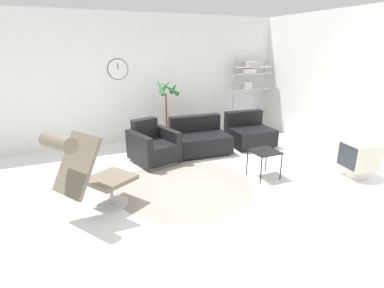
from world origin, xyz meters
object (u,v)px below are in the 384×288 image
at_px(armchair_red, 153,147).
at_px(couch_low, 199,140).
at_px(crt_television, 359,158).
at_px(shelf_unit, 250,75).
at_px(couch_second, 249,133).
at_px(potted_plant, 167,118).
at_px(lounge_chair, 86,167).
at_px(side_table, 265,154).

relative_size(armchair_red, couch_low, 0.85).
distance_m(crt_television, shelf_unit, 3.41).
xyz_separation_m(couch_second, shelf_unit, (0.65, 1.04, 1.15)).
relative_size(armchair_red, potted_plant, 0.66).
bearing_deg(lounge_chair, couch_low, 94.18).
xyz_separation_m(couch_low, couch_second, (1.21, -0.01, -0.00)).
relative_size(couch_second, potted_plant, 0.63).
height_order(armchair_red, potted_plant, potted_plant).
height_order(armchair_red, side_table, armchair_red).
bearing_deg(lounge_chair, potted_plant, 110.69).
bearing_deg(side_table, couch_low, 105.79).
bearing_deg(lounge_chair, shelf_unit, 91.33).
distance_m(couch_second, crt_television, 2.30).
distance_m(potted_plant, shelf_unit, 2.44).
height_order(side_table, potted_plant, potted_plant).
relative_size(lounge_chair, couch_low, 1.02).
bearing_deg(couch_low, lounge_chair, 39.17).
distance_m(armchair_red, crt_television, 3.60).
bearing_deg(armchair_red, potted_plant, -138.13).
xyz_separation_m(couch_low, side_table, (0.45, -1.59, 0.16)).
bearing_deg(side_table, lounge_chair, -178.15).
xyz_separation_m(lounge_chair, couch_second, (3.55, 1.67, -0.41)).
bearing_deg(side_table, potted_plant, 110.18).
height_order(couch_low, shelf_unit, shelf_unit).
xyz_separation_m(armchair_red, shelf_unit, (2.91, 1.19, 1.12)).
bearing_deg(lounge_chair, side_table, 60.28).
bearing_deg(potted_plant, lounge_chair, -127.74).
relative_size(side_table, potted_plant, 0.31).
distance_m(couch_low, shelf_unit, 2.42).
bearing_deg(couch_low, couch_second, -177.04).
bearing_deg(shelf_unit, crt_television, -89.08).
bearing_deg(potted_plant, couch_low, -61.69).
xyz_separation_m(lounge_chair, armchair_red, (1.29, 1.52, -0.38)).
relative_size(armchair_red, crt_television, 1.63).
distance_m(couch_second, shelf_unit, 1.68).
height_order(lounge_chair, couch_low, lounge_chair).
height_order(couch_second, side_table, couch_second).
height_order(armchair_red, couch_second, armchair_red).
distance_m(couch_low, potted_plant, 0.95).
relative_size(couch_low, potted_plant, 0.78).
bearing_deg(shelf_unit, lounge_chair, -147.10).
bearing_deg(lounge_chair, armchair_red, 108.16).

